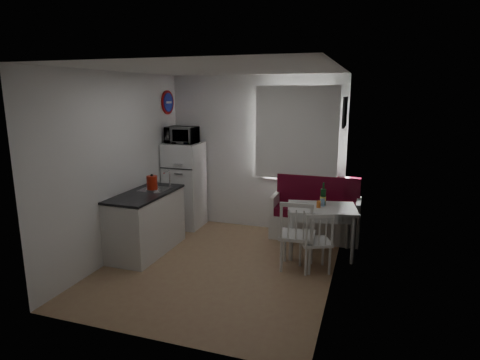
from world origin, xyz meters
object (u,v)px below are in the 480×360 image
Objects in this scene: fridge at (185,185)px; microwave at (182,135)px; chair_right at (315,236)px; kettle at (152,183)px; kitchen_counter at (147,222)px; wine_bottle at (323,194)px; chair_left at (296,228)px; bench at (315,218)px; dining_table at (322,212)px.

microwave is (0.00, -0.05, 0.88)m from fridge.
chair_right is 2.46m from kettle.
kitchen_counter is 0.89× the size of fridge.
chair_right is at bearing -90.00° from wine_bottle.
chair_left is at bearing -2.45° from kettle.
microwave reaches higher than kitchen_counter.
kettle is at bearing 154.22° from chair_right.
microwave is 1.51× the size of wine_bottle.
kettle reaches higher than bench.
chair_right is 0.84m from wine_bottle.
fridge is at bearing 129.83° from chair_right.
chair_left is (2.21, 0.03, 0.14)m from kitchen_counter.
fridge is (0.02, 1.24, 0.28)m from kitchen_counter.
microwave is at bearing 89.06° from kitchen_counter.
chair_right is 2.05× the size of kettle.
fridge is 2.91× the size of microwave.
bench reaches higher than dining_table.
kitchen_counter is 2.45m from chair_right.
chair_right is (2.45, 0.04, 0.06)m from kitchen_counter.
chair_right is (0.00, -0.66, -0.13)m from dining_table.
fridge is 5.98× the size of kettle.
chair_left is at bearing -107.42° from wine_bottle.
dining_table is 2.49m from fridge.
wine_bottle is (2.43, -0.44, 0.15)m from fridge.
wine_bottle is (0.24, 0.77, 0.29)m from chair_left.
microwave is (-2.19, 1.16, 1.02)m from chair_left.
chair_left is at bearing -93.04° from bench.
chair_left is at bearing 159.30° from chair_right.
dining_table is 2.07× the size of chair_left.
bench is 1.35m from chair_left.
kitchen_counter reaches higher than chair_left.
kitchen_counter is 2.61× the size of chair_right.
microwave is (0.02, 1.19, 1.16)m from kitchen_counter.
chair_right is (0.17, -1.31, 0.18)m from bench.
kitchen_counter reaches higher than dining_table.
chair_right is 2.72m from fridge.
microwave reaches higher than bench.
kitchen_counter is at bearing -174.78° from dining_table.
chair_right reaches higher than dining_table.
chair_right is at bearing -25.32° from microwave.
chair_right is 1.00× the size of microwave.
fridge reaches higher than chair_left.
wine_bottle is (2.40, 0.68, -0.14)m from kettle.
chair_left is 0.25m from chair_right.
bench is 5.66× the size of kettle.
kitchen_counter reaches higher than wine_bottle.
wine_bottle reaches higher than chair_left.
bench is 0.74m from dining_table.
fridge reaches higher than bench.
fridge reaches higher than kitchen_counter.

